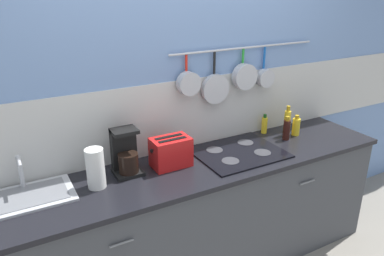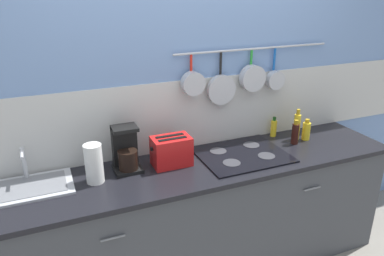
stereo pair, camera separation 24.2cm
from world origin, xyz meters
The scene contains 12 objects.
wall_back centered at (0.00, 0.34, 1.27)m, with size 7.20×0.15×2.60m.
cabinet_base centered at (0.00, 0.00, 0.43)m, with size 2.80×0.58×0.86m.
countertop centered at (0.00, 0.00, 0.87)m, with size 2.84×0.61×0.03m.
sink_basin centered at (-1.12, 0.12, 0.91)m, with size 0.53×0.34×0.22m.
paper_towel_roll centered at (-0.72, 0.05, 1.02)m, with size 0.11×0.11×0.25m.
coffee_maker centered at (-0.50, 0.14, 1.02)m, with size 0.18×0.17×0.30m.
toaster centered at (-0.20, 0.09, 0.99)m, with size 0.27×0.17×0.20m.
cooktop centered at (0.31, 0.03, 0.90)m, with size 0.62×0.51×0.01m.
bottle_olive_oil centered at (0.72, 0.25, 0.96)m, with size 0.05×0.05×0.16m.
bottle_hot_sauce centered at (0.79, 0.06, 0.98)m, with size 0.05×0.05×0.19m.
bottle_vinegar centered at (0.85, 0.12, 1.00)m, with size 0.05×0.05×0.25m.
bottle_cooking_wine centered at (0.92, 0.09, 0.96)m, with size 0.06×0.06×0.17m.
Camera 1 is at (-1.18, -1.97, 2.06)m, focal length 35.00 mm.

